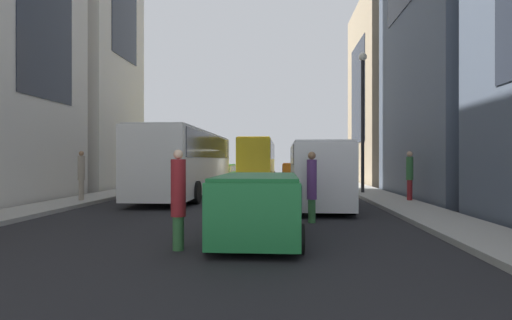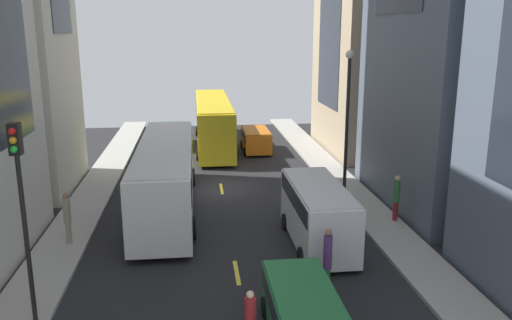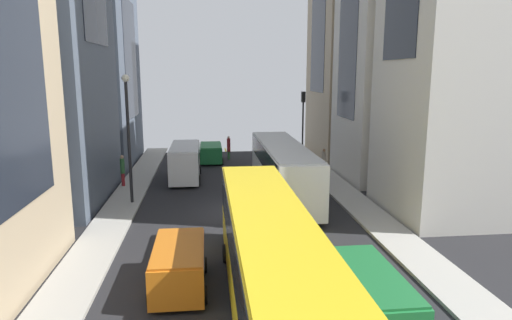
{
  "view_description": "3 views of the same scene",
  "coord_description": "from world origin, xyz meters",
  "px_view_note": "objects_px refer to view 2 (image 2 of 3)",
  "views": [
    {
      "loc": [
        2.15,
        -24.33,
        1.92
      ],
      "look_at": [
        0.38,
        1.83,
        1.9
      ],
      "focal_mm": 28.27,
      "sensor_mm": 36.0,
      "label": 1
    },
    {
      "loc": [
        -1.37,
        -28.21,
        8.75
      ],
      "look_at": [
        2.0,
        0.36,
        1.53
      ],
      "focal_mm": 36.78,
      "sensor_mm": 36.0,
      "label": 2
    },
    {
      "loc": [
        1.91,
        24.59,
        7.82
      ],
      "look_at": [
        -0.97,
        -1.38,
        2.73
      ],
      "focal_mm": 31.56,
      "sensor_mm": 36.0,
      "label": 3
    }
  ],
  "objects_px": {
    "streetcar_yellow": "(213,119)",
    "pedestrian_crossing_near": "(328,256)",
    "city_bus_white": "(166,170)",
    "car_orange_2": "(256,139)",
    "traffic_light_near_corner": "(20,188)",
    "pedestrian_walking_far": "(396,196)",
    "car_green_0": "(170,135)",
    "pedestrian_crossing_mid": "(67,216)",
    "delivery_van_white": "(318,210)",
    "car_green_1": "(302,308)"
  },
  "relations": [
    {
      "from": "streetcar_yellow",
      "to": "pedestrian_crossing_near",
      "type": "relative_size",
      "value": 6.4
    },
    {
      "from": "city_bus_white",
      "to": "car_orange_2",
      "type": "height_order",
      "value": "city_bus_white"
    },
    {
      "from": "city_bus_white",
      "to": "pedestrian_crossing_near",
      "type": "xyz_separation_m",
      "value": [
        5.89,
        -8.89,
        -0.85
      ]
    },
    {
      "from": "pedestrian_crossing_near",
      "to": "traffic_light_near_corner",
      "type": "distance_m",
      "value": 9.99
    },
    {
      "from": "city_bus_white",
      "to": "pedestrian_walking_far",
      "type": "bearing_deg",
      "value": -16.87
    },
    {
      "from": "streetcar_yellow",
      "to": "pedestrian_crossing_near",
      "type": "xyz_separation_m",
      "value": [
        3.02,
        -23.11,
        -0.96
      ]
    },
    {
      "from": "car_green_0",
      "to": "pedestrian_walking_far",
      "type": "height_order",
      "value": "pedestrian_walking_far"
    },
    {
      "from": "streetcar_yellow",
      "to": "pedestrian_walking_far",
      "type": "bearing_deg",
      "value": -66.21
    },
    {
      "from": "pedestrian_walking_far",
      "to": "traffic_light_near_corner",
      "type": "height_order",
      "value": "traffic_light_near_corner"
    },
    {
      "from": "pedestrian_crossing_mid",
      "to": "pedestrian_walking_far",
      "type": "height_order",
      "value": "pedestrian_crossing_mid"
    },
    {
      "from": "city_bus_white",
      "to": "traffic_light_near_corner",
      "type": "xyz_separation_m",
      "value": [
        -3.48,
        -10.21,
        2.35
      ]
    },
    {
      "from": "car_orange_2",
      "to": "pedestrian_walking_far",
      "type": "height_order",
      "value": "pedestrian_walking_far"
    },
    {
      "from": "pedestrian_crossing_mid",
      "to": "traffic_light_near_corner",
      "type": "height_order",
      "value": "traffic_light_near_corner"
    },
    {
      "from": "pedestrian_crossing_near",
      "to": "traffic_light_near_corner",
      "type": "xyz_separation_m",
      "value": [
        -9.37,
        -1.33,
        3.2
      ]
    },
    {
      "from": "car_orange_2",
      "to": "pedestrian_crossing_mid",
      "type": "distance_m",
      "value": 18.9
    },
    {
      "from": "delivery_van_white",
      "to": "pedestrian_crossing_near",
      "type": "bearing_deg",
      "value": -97.89
    },
    {
      "from": "streetcar_yellow",
      "to": "pedestrian_walking_far",
      "type": "xyz_separation_m",
      "value": [
        7.68,
        -17.42,
        -0.8
      ]
    },
    {
      "from": "delivery_van_white",
      "to": "car_orange_2",
      "type": "height_order",
      "value": "delivery_van_white"
    },
    {
      "from": "car_green_1",
      "to": "pedestrian_walking_far",
      "type": "bearing_deg",
      "value": 54.33
    },
    {
      "from": "traffic_light_near_corner",
      "to": "pedestrian_crossing_near",
      "type": "bearing_deg",
      "value": 8.05
    },
    {
      "from": "pedestrian_walking_far",
      "to": "car_green_0",
      "type": "bearing_deg",
      "value": 71.41
    },
    {
      "from": "streetcar_yellow",
      "to": "pedestrian_crossing_mid",
      "type": "height_order",
      "value": "streetcar_yellow"
    },
    {
      "from": "car_green_0",
      "to": "car_green_1",
      "type": "bearing_deg",
      "value": -79.61
    },
    {
      "from": "city_bus_white",
      "to": "traffic_light_near_corner",
      "type": "height_order",
      "value": "traffic_light_near_corner"
    },
    {
      "from": "city_bus_white",
      "to": "traffic_light_near_corner",
      "type": "distance_m",
      "value": 11.04
    },
    {
      "from": "city_bus_white",
      "to": "car_orange_2",
      "type": "bearing_deg",
      "value": 63.96
    },
    {
      "from": "car_green_0",
      "to": "pedestrian_crossing_near",
      "type": "relative_size",
      "value": 2.19
    },
    {
      "from": "car_green_0",
      "to": "traffic_light_near_corner",
      "type": "height_order",
      "value": "traffic_light_near_corner"
    },
    {
      "from": "car_green_0",
      "to": "car_orange_2",
      "type": "height_order",
      "value": "car_orange_2"
    },
    {
      "from": "delivery_van_white",
      "to": "car_green_1",
      "type": "xyz_separation_m",
      "value": [
        -1.97,
        -6.53,
        -0.59
      ]
    },
    {
      "from": "delivery_van_white",
      "to": "pedestrian_walking_far",
      "type": "relative_size",
      "value": 2.78
    },
    {
      "from": "car_orange_2",
      "to": "pedestrian_crossing_near",
      "type": "bearing_deg",
      "value": -89.99
    },
    {
      "from": "car_green_1",
      "to": "city_bus_white",
      "type": "bearing_deg",
      "value": 110.71
    },
    {
      "from": "pedestrian_walking_far",
      "to": "traffic_light_near_corner",
      "type": "bearing_deg",
      "value": 156.47
    },
    {
      "from": "car_green_0",
      "to": "car_green_1",
      "type": "height_order",
      "value": "car_green_1"
    },
    {
      "from": "pedestrian_crossing_near",
      "to": "pedestrian_walking_far",
      "type": "bearing_deg",
      "value": -33.9
    },
    {
      "from": "delivery_van_white",
      "to": "car_orange_2",
      "type": "relative_size",
      "value": 1.49
    },
    {
      "from": "car_orange_2",
      "to": "delivery_van_white",
      "type": "bearing_deg",
      "value": -88.29
    },
    {
      "from": "car_green_0",
      "to": "car_orange_2",
      "type": "xyz_separation_m",
      "value": [
        6.3,
        -2.63,
        0.07
      ]
    },
    {
      "from": "city_bus_white",
      "to": "pedestrian_crossing_near",
      "type": "height_order",
      "value": "city_bus_white"
    },
    {
      "from": "car_orange_2",
      "to": "pedestrian_crossing_mid",
      "type": "xyz_separation_m",
      "value": [
        -9.68,
        -16.23,
        0.35
      ]
    },
    {
      "from": "streetcar_yellow",
      "to": "pedestrian_crossing_near",
      "type": "distance_m",
      "value": 23.33
    },
    {
      "from": "streetcar_yellow",
      "to": "delivery_van_white",
      "type": "height_order",
      "value": "streetcar_yellow"
    },
    {
      "from": "streetcar_yellow",
      "to": "pedestrian_walking_far",
      "type": "distance_m",
      "value": 19.06
    },
    {
      "from": "delivery_van_white",
      "to": "car_green_0",
      "type": "height_order",
      "value": "delivery_van_white"
    },
    {
      "from": "pedestrian_crossing_near",
      "to": "streetcar_yellow",
      "type": "bearing_deg",
      "value": 12.87
    },
    {
      "from": "streetcar_yellow",
      "to": "pedestrian_crossing_near",
      "type": "height_order",
      "value": "streetcar_yellow"
    },
    {
      "from": "streetcar_yellow",
      "to": "pedestrian_crossing_mid",
      "type": "relative_size",
      "value": 6.44
    },
    {
      "from": "delivery_van_white",
      "to": "pedestrian_crossing_near",
      "type": "distance_m",
      "value": 3.74
    },
    {
      "from": "pedestrian_crossing_mid",
      "to": "traffic_light_near_corner",
      "type": "bearing_deg",
      "value": -14.6
    }
  ]
}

